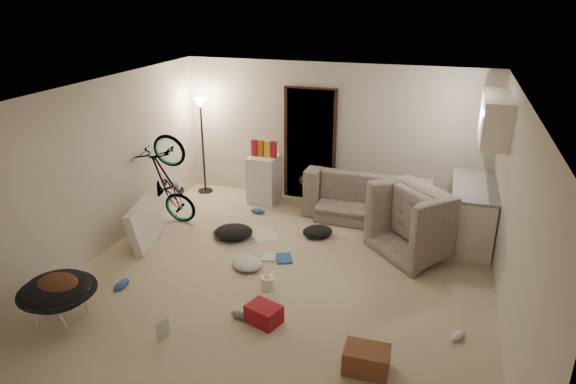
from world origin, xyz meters
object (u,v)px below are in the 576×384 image
(floor_lamp, at_px, (201,126))
(juicer, at_px, (267,282))
(saucer_chair, at_px, (59,297))
(mini_fridge, at_px, (264,179))
(tv_box, at_px, (145,224))
(kitchen_counter, at_px, (471,214))
(drink_case_a, at_px, (366,360))
(sofa, at_px, (368,199))
(bicycle, at_px, (169,200))
(armchair, at_px, (430,226))
(drink_case_b, at_px, (264,314))

(floor_lamp, distance_m, juicer, 3.93)
(saucer_chair, bearing_deg, juicer, 35.35)
(mini_fridge, xyz_separation_m, saucer_chair, (-0.94, -4.26, -0.06))
(tv_box, bearing_deg, saucer_chair, -96.64)
(kitchen_counter, bearing_deg, drink_case_a, -106.64)
(sofa, relative_size, bicycle, 1.31)
(tv_box, xyz_separation_m, juicer, (2.22, -0.68, -0.22))
(armchair, bearing_deg, sofa, 3.78)
(armchair, bearing_deg, kitchen_counter, -91.64)
(bicycle, xyz_separation_m, tv_box, (0.00, -0.75, -0.10))
(floor_lamp, xyz_separation_m, drink_case_b, (2.53, -3.62, -1.20))
(bicycle, relative_size, tv_box, 1.64)
(floor_lamp, distance_m, sofa, 3.34)
(juicer, bearing_deg, saucer_chair, -144.65)
(bicycle, relative_size, mini_fridge, 1.87)
(bicycle, bearing_deg, kitchen_counter, -79.81)
(bicycle, xyz_separation_m, drink_case_b, (2.43, -2.12, -0.31))
(juicer, bearing_deg, armchair, 42.40)
(armchair, xyz_separation_m, bicycle, (-4.15, -0.33, 0.04))
(drink_case_a, bearing_deg, juicer, 141.61)
(kitchen_counter, height_order, sofa, kitchen_counter)
(bicycle, distance_m, mini_fridge, 1.81)
(floor_lamp, relative_size, bicycle, 1.13)
(armchair, bearing_deg, drink_case_a, 127.64)
(drink_case_a, distance_m, juicer, 1.87)
(saucer_chair, height_order, drink_case_b, saucer_chair)
(sofa, xyz_separation_m, bicycle, (-3.08, -1.30, 0.11))
(armchair, distance_m, juicer, 2.62)
(armchair, distance_m, drink_case_b, 3.00)
(tv_box, bearing_deg, sofa, 21.31)
(floor_lamp, relative_size, juicer, 7.19)
(saucer_chair, bearing_deg, sofa, 55.36)
(saucer_chair, xyz_separation_m, drink_case_a, (3.50, 0.28, -0.24))
(kitchen_counter, xyz_separation_m, drink_case_b, (-2.30, -2.97, -0.33))
(sofa, distance_m, saucer_chair, 5.06)
(sofa, bearing_deg, drink_case_b, 81.11)
(mini_fridge, relative_size, drink_case_a, 1.87)
(armchair, relative_size, drink_case_a, 2.58)
(drink_case_b, bearing_deg, kitchen_counter, 71.52)
(armchair, height_order, bicycle, bicycle)
(armchair, relative_size, tv_box, 1.21)
(saucer_chair, distance_m, drink_case_b, 2.35)
(bicycle, distance_m, juicer, 2.66)
(tv_box, distance_m, drink_case_a, 4.14)
(drink_case_b, bearing_deg, drink_case_a, -0.33)
(sofa, bearing_deg, armchair, 139.44)
(kitchen_counter, bearing_deg, armchair, -137.94)
(drink_case_b, height_order, juicer, juicer)
(drink_case_a, relative_size, drink_case_b, 1.19)
(kitchen_counter, relative_size, juicer, 5.96)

